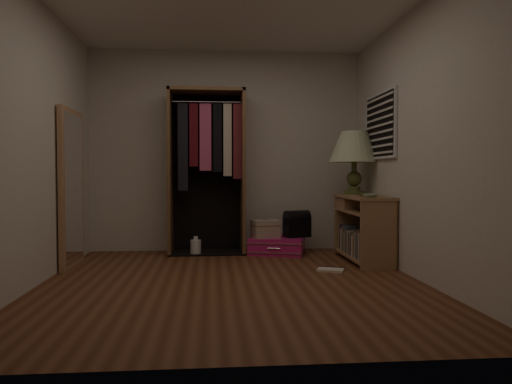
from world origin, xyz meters
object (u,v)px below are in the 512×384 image
(floor_mirror, at_px, (72,188))
(open_wardrobe, at_px, (209,157))
(pink_suitcase, at_px, (277,246))
(black_bag, at_px, (297,223))
(console_bookshelf, at_px, (362,227))
(train_case, at_px, (265,229))
(table_lamp, at_px, (354,148))
(white_jug, at_px, (196,247))

(floor_mirror, bearing_deg, open_wardrobe, 27.50)
(floor_mirror, relative_size, pink_suitcase, 2.16)
(floor_mirror, height_order, black_bag, floor_mirror)
(floor_mirror, distance_m, black_bag, 2.70)
(pink_suitcase, xyz_separation_m, black_bag, (0.26, 0.03, 0.28))
(console_bookshelf, height_order, train_case, console_bookshelf)
(train_case, bearing_deg, open_wardrobe, 150.51)
(open_wardrobe, bearing_deg, train_case, -15.13)
(train_case, bearing_deg, floor_mirror, -179.33)
(black_bag, distance_m, table_lamp, 1.17)
(floor_mirror, distance_m, table_lamp, 3.30)
(pink_suitcase, distance_m, table_lamp, 1.53)
(train_case, distance_m, table_lamp, 1.47)
(white_jug, bearing_deg, floor_mirror, -155.48)
(console_bookshelf, relative_size, white_jug, 4.84)
(open_wardrobe, relative_size, black_bag, 5.87)
(console_bookshelf, bearing_deg, table_lamp, 89.16)
(open_wardrobe, bearing_deg, pink_suitcase, -11.58)
(black_bag, bearing_deg, white_jug, 166.33)
(floor_mirror, relative_size, train_case, 4.57)
(open_wardrobe, height_order, pink_suitcase, open_wardrobe)
(floor_mirror, bearing_deg, table_lamp, 6.89)
(open_wardrobe, height_order, white_jug, open_wardrobe)
(train_case, distance_m, black_bag, 0.41)
(pink_suitcase, bearing_deg, console_bookshelf, -15.15)
(table_lamp, bearing_deg, white_jug, 173.83)
(open_wardrobe, bearing_deg, floor_mirror, -152.50)
(console_bookshelf, xyz_separation_m, floor_mirror, (-3.24, -0.05, 0.46))
(console_bookshelf, height_order, pink_suitcase, console_bookshelf)
(train_case, bearing_deg, pink_suitcase, -8.34)
(table_lamp, bearing_deg, black_bag, 160.24)
(open_wardrobe, xyz_separation_m, black_bag, (1.10, -0.14, -0.83))
(table_lamp, bearing_deg, train_case, 169.74)
(black_bag, bearing_deg, floor_mirror, 178.70)
(open_wardrobe, distance_m, white_jug, 1.14)
(console_bookshelf, distance_m, white_jug, 2.02)
(table_lamp, bearing_deg, pink_suitcase, 167.24)
(floor_mirror, relative_size, white_jug, 7.35)
(console_bookshelf, bearing_deg, open_wardrobe, 157.52)
(open_wardrobe, xyz_separation_m, pink_suitcase, (0.84, -0.17, -1.10))
(train_case, height_order, black_bag, black_bag)
(black_bag, bearing_deg, open_wardrobe, 157.60)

